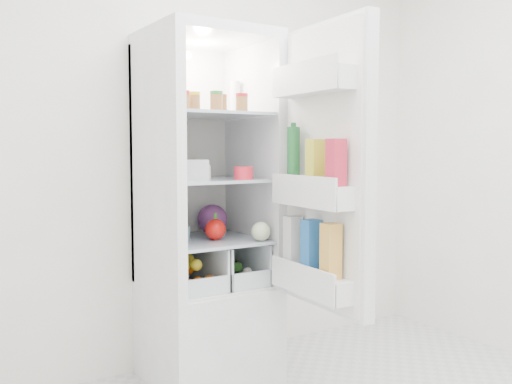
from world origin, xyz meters
TOP-DOWN VIEW (x-y plane):
  - room_walls at (0.00, 0.00)m, footprint 3.02×3.02m
  - refrigerator at (-0.20, 1.25)m, footprint 0.60×0.60m
  - shelf_low at (-0.20, 1.19)m, footprint 0.49×0.53m
  - shelf_mid at (-0.20, 1.19)m, footprint 0.49×0.53m
  - shelf_top at (-0.20, 1.19)m, footprint 0.49×0.53m
  - crisper_left at (-0.32, 1.19)m, footprint 0.23×0.46m
  - crisper_right at (-0.08, 1.19)m, footprint 0.23×0.46m
  - condiment_jars at (-0.24, 1.07)m, footprint 0.38×0.16m
  - squeeze_bottle at (0.01, 1.28)m, footprint 0.07×0.07m
  - tub_white at (-0.32, 1.13)m, footprint 0.19×0.19m
  - tub_cream at (-0.26, 1.19)m, footprint 0.15×0.15m
  - tin_red at (-0.10, 1.00)m, footprint 0.10×0.10m
  - foil_tray at (-0.24, 1.36)m, footprint 0.18×0.16m
  - red_cabbage at (-0.11, 1.31)m, footprint 0.16×0.16m
  - bell_pepper at (-0.19, 1.12)m, footprint 0.11×0.11m
  - mushroom_bowl at (-0.36, 1.23)m, footprint 0.16×0.16m
  - salad_bag at (-0.02, 0.97)m, footprint 0.10×0.10m
  - citrus_pile at (-0.33, 1.12)m, footprint 0.20×0.24m
  - veg_pile at (-0.07, 1.18)m, footprint 0.16×0.30m
  - fridge_door at (0.08, 0.61)m, footprint 0.20×0.60m

SIDE VIEW (x-z plane):
  - veg_pile at x=-0.07m, z-range 0.51..0.61m
  - citrus_pile at x=-0.33m, z-range 0.51..0.67m
  - crisper_left at x=-0.32m, z-range 0.50..0.72m
  - crisper_right at x=-0.08m, z-range 0.50..0.72m
  - refrigerator at x=-0.20m, z-range -0.23..1.57m
  - shelf_low at x=-0.20m, z-range 0.73..0.75m
  - mushroom_bowl at x=-0.36m, z-range 0.75..0.82m
  - salad_bag at x=-0.02m, z-range 0.75..0.84m
  - bell_pepper at x=-0.19m, z-range 0.75..0.85m
  - red_cabbage at x=-0.11m, z-range 0.75..0.91m
  - shelf_mid at x=-0.20m, z-range 1.04..1.06m
  - foil_tray at x=-0.24m, z-range 1.06..1.10m
  - tin_red at x=-0.10m, z-range 1.06..1.12m
  - tub_cream at x=-0.26m, z-range 1.06..1.13m
  - fridge_door at x=0.08m, z-range 0.44..1.74m
  - tub_white at x=-0.32m, z-range 1.06..1.16m
  - shelf_top at x=-0.20m, z-range 1.37..1.39m
  - condiment_jars at x=-0.24m, z-range 1.39..1.47m
  - squeeze_bottle at x=0.01m, z-range 1.39..1.57m
  - room_walls at x=0.00m, z-range 0.29..2.90m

